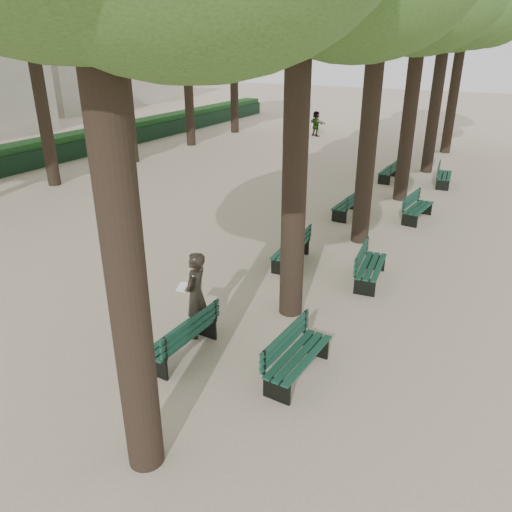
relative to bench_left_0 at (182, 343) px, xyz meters
The scene contains 15 objects.
ground 0.62m from the bench_left_0, 130.95° to the right, with size 120.00×120.00×0.00m, color #BBA78E.
bench_left_0 is the anchor object (origin of this frame).
bench_left_1 5.00m from the bench_left_0, 90.00° to the left, with size 0.72×1.84×0.92m.
bench_left_2 9.67m from the bench_left_0, 90.00° to the left, with size 0.60×1.81×0.92m.
bench_left_3 15.17m from the bench_left_0, 90.00° to the left, with size 0.58×1.80×0.92m.
bench_right_0 2.31m from the bench_left_0, 11.64° to the left, with size 0.65×1.82×0.92m.
bench_right_1 5.43m from the bench_left_0, 65.34° to the left, with size 0.79×1.86×0.92m.
bench_right_2 10.64m from the bench_left_0, 77.69° to the left, with size 0.75×1.85×0.92m.
bench_right_3 15.60m from the bench_left_0, 81.64° to the left, with size 0.78×1.85×0.92m.
man_with_map 1.02m from the bench_left_0, 102.43° to the left, with size 0.68×0.80×1.87m.
pedestrian_e 24.92m from the bench_left_0, 106.52° to the left, with size 1.45×0.31×1.56m, color #262628.
pedestrian_d 28.51m from the bench_left_0, 89.52° to the left, with size 0.79×0.32×1.61m, color #262628.
fence 18.66m from the bench_left_0, 145.46° to the left, with size 0.08×42.00×0.90m, color black.
hedge 19.24m from the bench_left_0, 146.64° to the left, with size 1.20×42.00×1.20m, color #16421B.
building_far 44.71m from the bench_left_0, 138.44° to the left, with size 12.00×16.00×7.00m, color #B7B2A3.
Camera 1 is at (5.60, -6.11, 5.72)m, focal length 35.00 mm.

